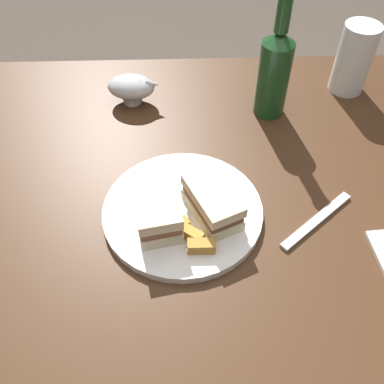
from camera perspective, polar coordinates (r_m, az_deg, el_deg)
ground_plane at (r=1.43m, az=0.70°, el=-19.38°), size 6.00×6.00×0.00m
dining_table at (r=1.11m, az=0.88°, el=-12.40°), size 1.29×0.92×0.72m
plate at (r=0.77m, az=-1.23°, el=-2.56°), size 0.29×0.29×0.02m
sandwich_half_left at (r=0.73m, az=-4.72°, el=-2.54°), size 0.09×0.12×0.06m
sandwich_half_right at (r=0.74m, az=2.72°, el=-1.35°), size 0.11×0.13×0.06m
potato_wedge_front at (r=0.72m, az=-0.20°, el=-5.53°), size 0.05×0.04×0.02m
potato_wedge_middle at (r=0.73m, az=-1.98°, el=-4.56°), size 0.05×0.04×0.02m
potato_wedge_back at (r=0.71m, az=1.23°, el=-7.18°), size 0.05×0.02×0.02m
potato_wedge_left_edge at (r=0.73m, az=-4.25°, el=-4.78°), size 0.04×0.05×0.01m
pint_glass at (r=1.09m, az=20.50°, el=15.76°), size 0.08×0.08×0.16m
gravy_boat at (r=1.00m, az=-7.98°, el=13.61°), size 0.12×0.09×0.07m
cider_bottle at (r=0.95m, az=10.86°, el=15.54°), size 0.07×0.07×0.27m
fork at (r=0.80m, az=16.17°, el=-3.62°), size 0.15×0.13×0.01m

